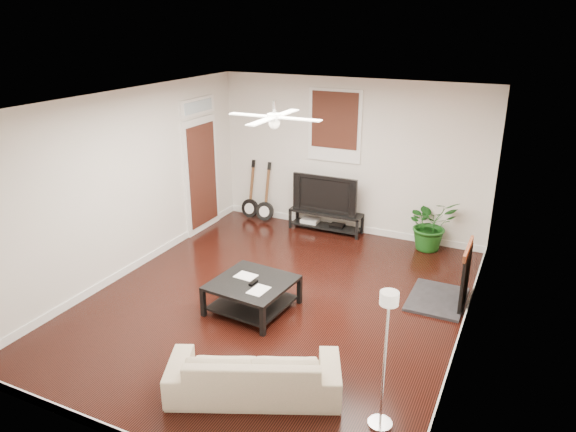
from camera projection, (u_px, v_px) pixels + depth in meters
name	position (u px, v px, depth m)	size (l,w,h in m)	color
room	(275.00, 208.00, 7.06)	(5.01, 6.01, 2.81)	black
brick_accent	(482.00, 212.00, 6.91)	(0.02, 2.20, 2.80)	#A25834
fireplace	(451.00, 273.00, 7.35)	(0.80, 1.10, 0.92)	black
window_back	(335.00, 126.00, 9.50)	(1.00, 0.06, 1.30)	#35170E
door_left	(201.00, 165.00, 9.71)	(0.08, 1.00, 2.50)	white
tv_stand	(326.00, 221.00, 9.97)	(1.37, 0.36, 0.38)	black
tv	(327.00, 193.00, 9.80)	(1.23, 0.16, 0.71)	black
coffee_table	(252.00, 295.00, 7.27)	(1.01, 1.01, 0.42)	black
sofa	(254.00, 371.00, 5.63)	(1.81, 0.71, 0.53)	tan
floor_lamp	(385.00, 361.00, 5.01)	(0.24, 0.24, 1.48)	white
potted_plant	(431.00, 224.00, 9.10)	(0.82, 0.71, 0.91)	#185317
guitar_left	(249.00, 190.00, 10.45)	(0.36, 0.26, 1.18)	black
guitar_right	(265.00, 193.00, 10.29)	(0.36, 0.26, 1.18)	black
ceiling_fan	(274.00, 117.00, 6.64)	(1.24, 1.24, 0.32)	white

